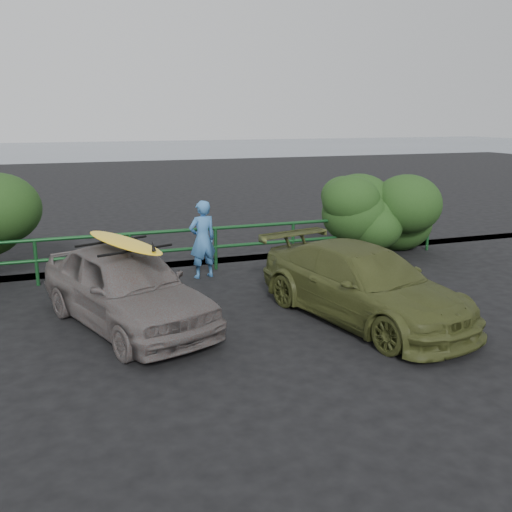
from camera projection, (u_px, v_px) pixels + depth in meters
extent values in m
plane|color=black|center=(242.00, 355.00, 8.77)|extent=(80.00, 80.00, 0.00)
plane|color=slate|center=(73.00, 149.00, 63.62)|extent=(200.00, 200.00, 0.00)
imported|color=#5F5654|center=(126.00, 287.00, 9.82)|extent=(2.98, 4.48, 1.42)
imported|color=#424820|center=(363.00, 284.00, 10.18)|extent=(2.83, 4.81, 1.31)
imported|color=#3C74B4|center=(202.00, 239.00, 12.78)|extent=(0.71, 0.54, 1.76)
ellipsoid|color=yellow|center=(123.00, 242.00, 9.63)|extent=(1.32, 2.51, 0.07)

